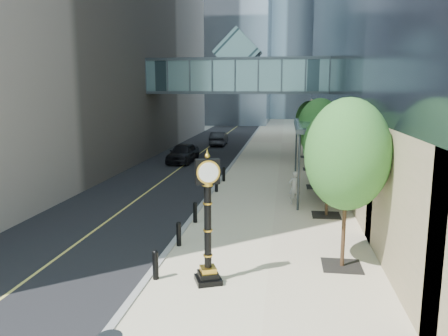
{
  "coord_description": "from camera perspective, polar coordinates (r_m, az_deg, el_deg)",
  "views": [
    {
      "loc": [
        1.5,
        -12.25,
        6.31
      ],
      "look_at": [
        -0.99,
        5.17,
        3.14
      ],
      "focal_mm": 35.0,
      "sensor_mm": 36.0,
      "label": 1
    }
  ],
  "objects": [
    {
      "name": "ground",
      "position": [
        13.86,
        1.07,
        -16.87
      ],
      "size": [
        320.0,
        320.0,
        0.0
      ],
      "primitive_type": "plane",
      "color": "gray",
      "rests_on": "ground"
    },
    {
      "name": "road",
      "position": [
        53.31,
        -1.1,
        3.41
      ],
      "size": [
        8.0,
        180.0,
        0.02
      ],
      "primitive_type": "cube",
      "color": "black",
      "rests_on": "ground"
    },
    {
      "name": "sidewalk",
      "position": [
        52.63,
        7.55,
        3.26
      ],
      "size": [
        8.0,
        180.0,
        0.06
      ],
      "primitive_type": "cube",
      "color": "beige",
      "rests_on": "ground"
    },
    {
      "name": "curb",
      "position": [
        52.82,
        3.2,
        3.36
      ],
      "size": [
        0.25,
        180.0,
        0.07
      ],
      "primitive_type": "cube",
      "color": "gray",
      "rests_on": "ground"
    },
    {
      "name": "skywalk",
      "position": [
        40.53,
        1.8,
        12.18
      ],
      "size": [
        17.0,
        4.2,
        5.8
      ],
      "color": "#44656E",
      "rests_on": "ground"
    },
    {
      "name": "entrance_canopy",
      "position": [
        26.41,
        12.46,
        5.37
      ],
      "size": [
        3.0,
        8.0,
        4.38
      ],
      "color": "#383F44",
      "rests_on": "ground"
    },
    {
      "name": "bollard_row",
      "position": [
        22.42,
        -2.95,
        -4.8
      ],
      "size": [
        0.2,
        16.2,
        0.9
      ],
      "color": "black",
      "rests_on": "sidewalk"
    },
    {
      "name": "street_trees",
      "position": [
        27.19,
        12.57,
        4.63
      ],
      "size": [
        2.92,
        28.74,
        6.01
      ],
      "color": "black",
      "rests_on": "sidewalk"
    },
    {
      "name": "street_clock",
      "position": [
        14.17,
        -2.13,
        -7.84
      ],
      "size": [
        1.05,
        1.05,
        4.29
      ],
      "rotation": [
        0.0,
        0.0,
        0.39
      ],
      "color": "black",
      "rests_on": "sidewalk"
    },
    {
      "name": "pedestrian",
      "position": [
        24.35,
        9.21,
        -2.55
      ],
      "size": [
        0.78,
        0.63,
        1.86
      ],
      "primitive_type": "imported",
      "rotation": [
        0.0,
        0.0,
        3.45
      ],
      "color": "#ACA79D",
      "rests_on": "sidewalk"
    },
    {
      "name": "car_near",
      "position": [
        38.28,
        -5.38,
        1.97
      ],
      "size": [
        2.28,
        5.03,
        1.68
      ],
      "primitive_type": "imported",
      "rotation": [
        0.0,
        0.0,
        -0.06
      ],
      "color": "black",
      "rests_on": "road"
    },
    {
      "name": "car_far",
      "position": [
        50.11,
        -0.67,
        3.88
      ],
      "size": [
        1.74,
        4.74,
        1.55
      ],
      "primitive_type": "imported",
      "rotation": [
        0.0,
        0.0,
        3.16
      ],
      "color": "black",
      "rests_on": "road"
    }
  ]
}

